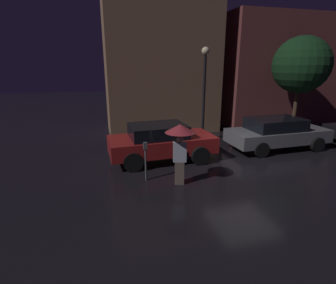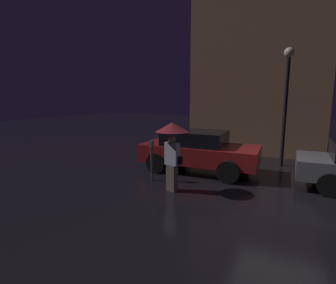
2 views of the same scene
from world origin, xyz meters
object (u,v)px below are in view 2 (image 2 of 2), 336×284
street_lamp_near (286,91)px  parking_meter (152,156)px  pedestrian_with_umbrella (172,139)px  parked_car_red (198,150)px

street_lamp_near → parking_meter: bearing=-132.7°
pedestrian_with_umbrella → parking_meter: (-0.99, 0.55, -0.71)m
parked_car_red → parking_meter: (-0.94, -1.73, 0.03)m
parking_meter → street_lamp_near: street_lamp_near is taller
pedestrian_with_umbrella → parking_meter: 1.34m
parking_meter → parked_car_red: bearing=61.6°
pedestrian_with_umbrella → street_lamp_near: (2.62, 4.47, 1.39)m
parked_car_red → street_lamp_near: 4.06m
parking_meter → street_lamp_near: bearing=47.3°
parked_car_red → parking_meter: 1.97m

